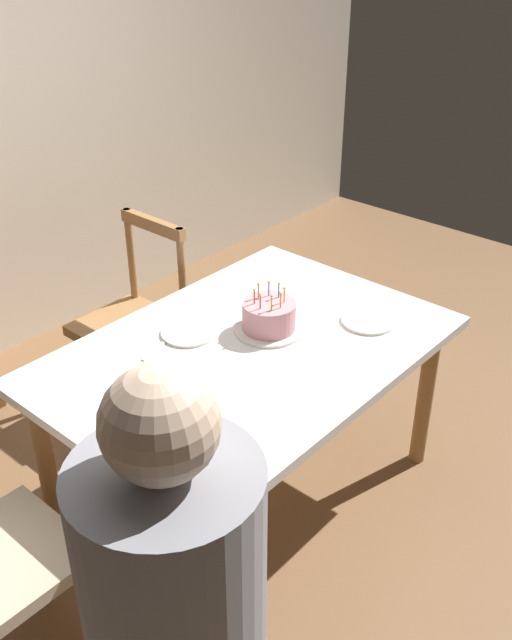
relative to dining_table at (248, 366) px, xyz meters
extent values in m
plane|color=brown|center=(0.00, 0.00, -0.66)|extent=(6.40, 6.40, 0.00)
cube|color=white|center=(0.00, 0.00, 0.06)|extent=(1.55, 1.07, 0.04)
cylinder|color=#9E7042|center=(-0.67, -0.43, -0.31)|extent=(0.07, 0.07, 0.71)
cylinder|color=#9E7042|center=(0.67, -0.43, -0.31)|extent=(0.07, 0.07, 0.71)
cylinder|color=#9E7042|center=(-0.67, 0.43, -0.31)|extent=(0.07, 0.07, 0.71)
cylinder|color=#9E7042|center=(0.67, 0.43, -0.31)|extent=(0.07, 0.07, 0.71)
cylinder|color=silver|center=(0.15, 0.02, 0.09)|extent=(0.28, 0.28, 0.01)
cylinder|color=#D18C93|center=(0.15, 0.02, 0.15)|extent=(0.21, 0.21, 0.11)
cylinder|color=#4C7FE5|center=(0.21, 0.02, 0.24)|extent=(0.01, 0.01, 0.05)
sphere|color=#FFC64C|center=(0.21, 0.02, 0.27)|extent=(0.01, 0.01, 0.01)
cylinder|color=#4C7FE5|center=(0.20, 0.06, 0.24)|extent=(0.01, 0.01, 0.05)
sphere|color=#FFC64C|center=(0.20, 0.06, 0.27)|extent=(0.01, 0.01, 0.01)
cylinder|color=#F2994C|center=(0.16, 0.08, 0.24)|extent=(0.01, 0.01, 0.05)
sphere|color=#FFC64C|center=(0.16, 0.08, 0.27)|extent=(0.01, 0.01, 0.01)
cylinder|color=#E54C4C|center=(0.11, 0.06, 0.24)|extent=(0.01, 0.01, 0.05)
sphere|color=#FFC64C|center=(0.11, 0.06, 0.27)|extent=(0.01, 0.01, 0.01)
cylinder|color=#E54C4C|center=(0.09, 0.02, 0.24)|extent=(0.01, 0.01, 0.05)
sphere|color=#FFC64C|center=(0.09, 0.02, 0.27)|extent=(0.01, 0.01, 0.01)
cylinder|color=yellow|center=(0.11, -0.02, 0.24)|extent=(0.01, 0.01, 0.05)
sphere|color=#FFC64C|center=(0.11, -0.02, 0.27)|extent=(0.01, 0.01, 0.01)
cylinder|color=#F2994C|center=(0.15, -0.04, 0.24)|extent=(0.01, 0.01, 0.05)
sphere|color=#FFC64C|center=(0.15, -0.04, 0.27)|extent=(0.01, 0.01, 0.01)
cylinder|color=yellow|center=(0.19, -0.02, 0.24)|extent=(0.01, 0.01, 0.05)
sphere|color=#FFC64C|center=(0.19, -0.02, 0.27)|extent=(0.01, 0.01, 0.01)
cylinder|color=silver|center=(-0.43, -0.24, 0.09)|extent=(0.22, 0.22, 0.01)
cylinder|color=silver|center=(-0.08, 0.24, 0.09)|extent=(0.22, 0.22, 0.01)
cylinder|color=silver|center=(0.46, -0.24, 0.09)|extent=(0.22, 0.22, 0.01)
cube|color=silver|center=(-0.59, -0.23, 0.09)|extent=(0.18, 0.03, 0.01)
cube|color=silver|center=(-0.24, 0.25, 0.09)|extent=(0.18, 0.06, 0.01)
cube|color=#9E7042|center=(0.10, 0.85, -0.21)|extent=(0.44, 0.44, 0.05)
cylinder|color=#9E7042|center=(-0.07, 1.02, -0.45)|extent=(0.04, 0.04, 0.42)
cylinder|color=#9E7042|center=(-0.07, 0.68, -0.45)|extent=(0.04, 0.04, 0.42)
cylinder|color=#9E7042|center=(0.27, 1.03, -0.45)|extent=(0.04, 0.04, 0.42)
cylinder|color=#9E7042|center=(0.27, 0.69, -0.45)|extent=(0.04, 0.04, 0.42)
cylinder|color=#9E7042|center=(0.30, 1.04, 0.04)|extent=(0.04, 0.04, 0.50)
cylinder|color=#9E7042|center=(0.30, 0.68, 0.04)|extent=(0.04, 0.04, 0.50)
cube|color=#9E7042|center=(0.30, 0.86, 0.26)|extent=(0.04, 0.40, 0.06)
cube|color=tan|center=(-1.07, 0.06, -0.21)|extent=(0.44, 0.44, 0.05)
cylinder|color=#9E7042|center=(-0.90, -0.11, -0.45)|extent=(0.04, 0.04, 0.42)
cylinder|color=#9E7042|center=(-0.90, 0.23, -0.45)|extent=(0.04, 0.04, 0.42)
cylinder|color=gray|center=(-1.19, -0.90, 0.48)|extent=(0.32, 0.32, 0.67)
sphere|color=beige|center=(-1.19, -0.90, 0.90)|extent=(0.18, 0.18, 0.18)
camera|label=1|loc=(-1.72, -1.55, 1.57)|focal=40.51mm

